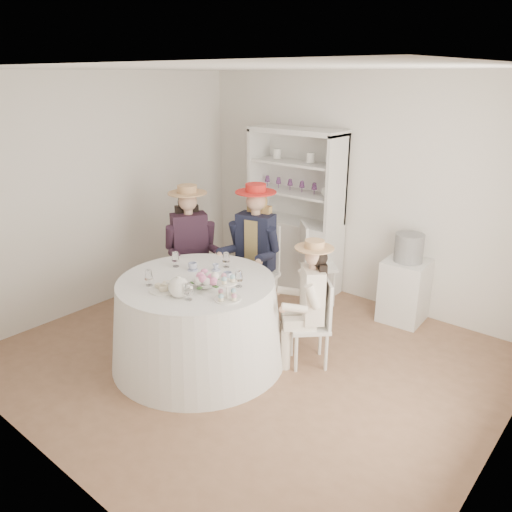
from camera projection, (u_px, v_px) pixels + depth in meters
The scene contains 22 objects.
ground at pixel (250, 358), 4.97m from camera, with size 4.50×4.50×0.00m, color brown.
ceiling at pixel (248, 68), 4.04m from camera, with size 4.50×4.50×0.00m, color white.
wall_back at pixel (358, 191), 5.94m from camera, with size 4.50×4.50×0.00m, color white.
wall_front at pixel (37, 300), 3.06m from camera, with size 4.50×4.50×0.00m, color white.
wall_left at pixel (104, 192), 5.86m from camera, with size 4.50×4.50×0.00m, color white.
tea_table at pixel (198, 321), 4.79m from camera, with size 1.68×1.68×0.85m.
hutch at pixel (295, 233), 6.43m from camera, with size 1.26×0.59×2.05m.
side_table at pixel (404, 291), 5.62m from camera, with size 0.46×0.46×0.72m, color silver.
hatbox at pixel (409, 248), 5.44m from camera, with size 0.31×0.31×0.31m, color black.
guest_left at pixel (190, 244), 5.63m from camera, with size 0.65×0.60×1.52m.
guest_mid at pixel (255, 245), 5.50m from camera, with size 0.59×0.62×1.56m.
guest_right at pixel (310, 296), 4.64m from camera, with size 0.53×0.53×1.26m.
spare_chair at pixel (312, 260), 6.03m from camera, with size 0.58×0.58×1.00m.
teacup_a at pixel (193, 267), 4.87m from camera, with size 0.09×0.09×0.07m, color white.
teacup_b at pixel (216, 268), 4.87m from camera, with size 0.06×0.06×0.06m, color white.
teacup_c at pixel (228, 277), 4.63m from camera, with size 0.09×0.09×0.07m, color white.
flower_bowl at pixel (206, 284), 4.48m from camera, with size 0.22×0.22×0.06m, color white.
flower_arrangement at pixel (206, 279), 4.43m from camera, with size 0.20×0.20×0.07m.
table_teapot at pixel (179, 287), 4.29m from camera, with size 0.26×0.19×0.20m.
sandwich_plate at pixel (165, 288), 4.43m from camera, with size 0.29×0.29×0.06m.
cupcake_stand at pixel (227, 291), 4.22m from camera, with size 0.23×0.23×0.22m.
stemware_set at pixel (196, 273), 4.62m from camera, with size 0.89×0.86×0.15m.
Camera 1 is at (2.82, -3.27, 2.65)m, focal length 35.00 mm.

